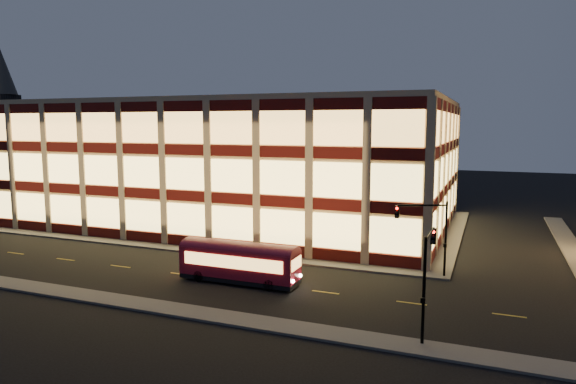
% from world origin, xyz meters
% --- Properties ---
extents(ground, '(200.00, 200.00, 0.00)m').
position_xyz_m(ground, '(0.00, 0.00, 0.00)').
color(ground, black).
rests_on(ground, ground).
extents(sidewalk_office_south, '(54.00, 2.00, 0.15)m').
position_xyz_m(sidewalk_office_south, '(-3.00, 1.00, 0.07)').
color(sidewalk_office_south, '#514F4C').
rests_on(sidewalk_office_south, ground).
extents(sidewalk_office_east, '(2.00, 30.00, 0.15)m').
position_xyz_m(sidewalk_office_east, '(23.00, 17.00, 0.07)').
color(sidewalk_office_east, '#514F4C').
rests_on(sidewalk_office_east, ground).
extents(sidewalk_tower_west, '(2.00, 30.00, 0.15)m').
position_xyz_m(sidewalk_tower_west, '(34.00, 17.00, 0.07)').
color(sidewalk_tower_west, '#514F4C').
rests_on(sidewalk_tower_west, ground).
extents(sidewalk_near, '(100.00, 2.00, 0.15)m').
position_xyz_m(sidewalk_near, '(0.00, -13.00, 0.07)').
color(sidewalk_near, '#514F4C').
rests_on(sidewalk_near, ground).
extents(office_building, '(50.45, 30.45, 14.50)m').
position_xyz_m(office_building, '(-2.91, 16.91, 7.25)').
color(office_building, tan).
rests_on(office_building, ground).
extents(church_tower, '(5.00, 5.00, 18.00)m').
position_xyz_m(church_tower, '(-70.00, 40.00, 9.00)').
color(church_tower, '#2D2621').
rests_on(church_tower, ground).
extents(church_spire, '(6.00, 6.00, 10.00)m').
position_xyz_m(church_spire, '(-70.00, 40.00, 23.00)').
color(church_spire, '#4C473F').
rests_on(church_spire, church_tower).
extents(traffic_signal_far, '(3.79, 1.87, 6.00)m').
position_xyz_m(traffic_signal_far, '(22.21, 0.24, 4.11)').
color(traffic_signal_far, black).
rests_on(traffic_signal_far, ground).
extents(traffic_signal_near, '(0.32, 4.45, 6.00)m').
position_xyz_m(traffic_signal_near, '(23.50, -11.03, 4.13)').
color(traffic_signal_near, black).
rests_on(traffic_signal_near, ground).
extents(trolley_bus, '(9.17, 2.45, 3.10)m').
position_xyz_m(trolley_bus, '(9.23, -6.11, 1.72)').
color(trolley_bus, maroon).
rests_on(trolley_bus, ground).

